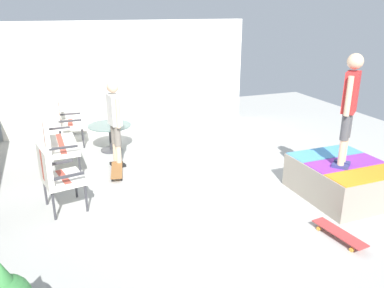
{
  "coord_description": "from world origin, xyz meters",
  "views": [
    {
      "loc": [
        -5.66,
        2.42,
        2.92
      ],
      "look_at": [
        0.18,
        0.21,
        0.7
      ],
      "focal_mm": 36.33,
      "sensor_mm": 36.0,
      "label": 1
    }
  ],
  "objects_px": {
    "skate_ramp": "(344,179)",
    "skateboard_by_bench": "(117,170)",
    "person_skater": "(350,103)",
    "patio_chair_near_house": "(64,119)",
    "patio_bench": "(54,139)",
    "patio_table": "(110,132)",
    "patio_chair_by_wall": "(55,173)",
    "person_watching": "(115,118)",
    "skateboard_spare": "(339,233)"
  },
  "relations": [
    {
      "from": "skateboard_by_bench",
      "to": "patio_table",
      "type": "bearing_deg",
      "value": -5.12
    },
    {
      "from": "skate_ramp",
      "to": "skateboard_spare",
      "type": "distance_m",
      "value": 1.39
    },
    {
      "from": "patio_chair_by_wall",
      "to": "patio_table",
      "type": "xyz_separation_m",
      "value": [
        2.31,
        -1.18,
        -0.21
      ]
    },
    {
      "from": "skateboard_by_bench",
      "to": "person_skater",
      "type": "bearing_deg",
      "value": -125.4
    },
    {
      "from": "patio_chair_by_wall",
      "to": "person_watching",
      "type": "bearing_deg",
      "value": -39.13
    },
    {
      "from": "patio_chair_near_house",
      "to": "skateboard_spare",
      "type": "distance_m",
      "value": 6.02
    },
    {
      "from": "patio_table",
      "to": "patio_chair_near_house",
      "type": "bearing_deg",
      "value": 52.6
    },
    {
      "from": "patio_chair_by_wall",
      "to": "patio_table",
      "type": "distance_m",
      "value": 2.6
    },
    {
      "from": "skate_ramp",
      "to": "skateboard_by_bench",
      "type": "xyz_separation_m",
      "value": [
        2.13,
        3.31,
        -0.2
      ]
    },
    {
      "from": "skate_ramp",
      "to": "patio_bench",
      "type": "bearing_deg",
      "value": 57.76
    },
    {
      "from": "skate_ramp",
      "to": "person_watching",
      "type": "distance_m",
      "value": 4.15
    },
    {
      "from": "skateboard_spare",
      "to": "skate_ramp",
      "type": "bearing_deg",
      "value": -42.58
    },
    {
      "from": "patio_chair_near_house",
      "to": "patio_table",
      "type": "distance_m",
      "value": 1.11
    },
    {
      "from": "patio_bench",
      "to": "patio_chair_by_wall",
      "type": "height_order",
      "value": "same"
    },
    {
      "from": "skate_ramp",
      "to": "patio_table",
      "type": "relative_size",
      "value": 2.29
    },
    {
      "from": "skate_ramp",
      "to": "person_skater",
      "type": "distance_m",
      "value": 1.31
    },
    {
      "from": "skate_ramp",
      "to": "patio_chair_near_house",
      "type": "height_order",
      "value": "patio_chair_near_house"
    },
    {
      "from": "patio_chair_near_house",
      "to": "patio_table",
      "type": "relative_size",
      "value": 1.13
    },
    {
      "from": "patio_chair_near_house",
      "to": "person_watching",
      "type": "height_order",
      "value": "person_watching"
    },
    {
      "from": "patio_table",
      "to": "person_skater",
      "type": "xyz_separation_m",
      "value": [
        -3.52,
        -3.0,
        1.18
      ]
    },
    {
      "from": "patio_table",
      "to": "person_skater",
      "type": "bearing_deg",
      "value": -139.58
    },
    {
      "from": "patio_bench",
      "to": "patio_chair_near_house",
      "type": "relative_size",
      "value": 1.24
    },
    {
      "from": "patio_chair_near_house",
      "to": "skateboard_by_bench",
      "type": "distance_m",
      "value": 2.17
    },
    {
      "from": "patio_chair_by_wall",
      "to": "patio_table",
      "type": "relative_size",
      "value": 1.13
    },
    {
      "from": "patio_bench",
      "to": "person_skater",
      "type": "relative_size",
      "value": 0.74
    },
    {
      "from": "person_watching",
      "to": "skateboard_by_bench",
      "type": "distance_m",
      "value": 0.97
    },
    {
      "from": "patio_bench",
      "to": "patio_table",
      "type": "distance_m",
      "value": 1.35
    },
    {
      "from": "skateboard_by_bench",
      "to": "person_watching",
      "type": "bearing_deg",
      "value": -12.59
    },
    {
      "from": "skate_ramp",
      "to": "patio_chair_by_wall",
      "type": "relative_size",
      "value": 2.02
    },
    {
      "from": "patio_chair_near_house",
      "to": "person_watching",
      "type": "distance_m",
      "value": 1.81
    },
    {
      "from": "skate_ramp",
      "to": "skateboard_by_bench",
      "type": "relative_size",
      "value": 2.5
    },
    {
      "from": "patio_chair_by_wall",
      "to": "skateboard_spare",
      "type": "height_order",
      "value": "patio_chair_by_wall"
    },
    {
      "from": "patio_chair_by_wall",
      "to": "patio_table",
      "type": "bearing_deg",
      "value": -26.97
    },
    {
      "from": "patio_chair_by_wall",
      "to": "patio_table",
      "type": "height_order",
      "value": "patio_chair_by_wall"
    },
    {
      "from": "skate_ramp",
      "to": "patio_table",
      "type": "xyz_separation_m",
      "value": [
        3.44,
        3.19,
        0.12
      ]
    },
    {
      "from": "skateboard_by_bench",
      "to": "patio_chair_by_wall",
      "type": "bearing_deg",
      "value": 133.49
    },
    {
      "from": "patio_chair_near_house",
      "to": "person_skater",
      "type": "height_order",
      "value": "person_skater"
    },
    {
      "from": "person_watching",
      "to": "skateboard_spare",
      "type": "bearing_deg",
      "value": -147.27
    },
    {
      "from": "patio_chair_near_house",
      "to": "skateboard_spare",
      "type": "height_order",
      "value": "patio_chair_near_house"
    },
    {
      "from": "skateboard_by_bench",
      "to": "skateboard_spare",
      "type": "relative_size",
      "value": 1.01
    },
    {
      "from": "person_skater",
      "to": "patio_bench",
      "type": "bearing_deg",
      "value": 55.75
    },
    {
      "from": "skate_ramp",
      "to": "patio_chair_by_wall",
      "type": "xyz_separation_m",
      "value": [
        1.12,
        4.37,
        0.32
      ]
    },
    {
      "from": "patio_bench",
      "to": "patio_chair_near_house",
      "type": "bearing_deg",
      "value": -10.82
    },
    {
      "from": "patio_bench",
      "to": "patio_table",
      "type": "bearing_deg",
      "value": -57.77
    },
    {
      "from": "patio_chair_near_house",
      "to": "patio_table",
      "type": "xyz_separation_m",
      "value": [
        -0.66,
        -0.87,
        -0.21
      ]
    },
    {
      "from": "skate_ramp",
      "to": "person_watching",
      "type": "bearing_deg",
      "value": 51.71
    },
    {
      "from": "patio_chair_near_house",
      "to": "skateboard_spare",
      "type": "xyz_separation_m",
      "value": [
        -5.11,
        -3.13,
        -0.53
      ]
    },
    {
      "from": "person_skater",
      "to": "patio_chair_near_house",
      "type": "bearing_deg",
      "value": 42.74
    },
    {
      "from": "patio_bench",
      "to": "skateboard_spare",
      "type": "distance_m",
      "value": 5.07
    },
    {
      "from": "patio_chair_near_house",
      "to": "skateboard_spare",
      "type": "bearing_deg",
      "value": -148.57
    }
  ]
}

